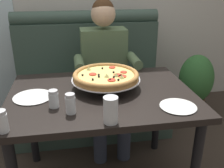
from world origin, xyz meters
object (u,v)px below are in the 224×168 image
(pizza, at_px, (106,76))
(shaker_parmesan, at_px, (54,100))
(shaker_oregano, at_px, (71,105))
(plate_near_right, at_px, (33,96))
(booth_bench, at_px, (91,88))
(diner_main, at_px, (105,66))
(plate_near_left, at_px, (178,105))
(potted_plant, at_px, (196,83))
(drinking_glass, at_px, (112,111))
(shaker_pepper_flakes, at_px, (2,123))
(dining_table, at_px, (102,106))

(pizza, xyz_separation_m, shaker_parmesan, (-0.33, -0.23, -0.04))
(shaker_oregano, bearing_deg, shaker_parmesan, 136.78)
(plate_near_right, bearing_deg, booth_bench, 64.60)
(shaker_oregano, bearing_deg, plate_near_right, 134.27)
(diner_main, height_order, plate_near_right, diner_main)
(pizza, height_order, shaker_oregano, pizza)
(plate_near_left, height_order, plate_near_right, same)
(pizza, height_order, plate_near_left, pizza)
(pizza, bearing_deg, potted_plant, 35.87)
(shaker_parmesan, distance_m, drinking_glass, 0.37)
(booth_bench, distance_m, shaker_pepper_flakes, 1.42)
(booth_bench, bearing_deg, diner_main, -66.72)
(plate_near_right, bearing_deg, drinking_glass, -40.47)
(booth_bench, xyz_separation_m, potted_plant, (1.12, -0.04, -0.01))
(pizza, relative_size, potted_plant, 0.65)
(pizza, distance_m, drinking_glass, 0.45)
(booth_bench, bearing_deg, plate_near_left, -70.74)
(drinking_glass, bearing_deg, shaker_parmesan, 143.24)
(pizza, bearing_deg, booth_bench, 92.91)
(shaker_pepper_flakes, relative_size, shaker_oregano, 1.00)
(shaker_pepper_flakes, relative_size, potted_plant, 0.16)
(dining_table, bearing_deg, shaker_oregano, -129.86)
(shaker_parmesan, height_order, shaker_pepper_flakes, shaker_pepper_flakes)
(plate_near_right, height_order, potted_plant, plate_near_right)
(plate_near_left, distance_m, drinking_glass, 0.42)
(booth_bench, distance_m, pizza, 0.92)
(pizza, height_order, potted_plant, pizza)
(booth_bench, height_order, shaker_pepper_flakes, booth_bench)
(diner_main, xyz_separation_m, plate_near_left, (0.29, -0.90, 0.05))
(pizza, height_order, plate_near_right, pizza)
(booth_bench, bearing_deg, drinking_glass, -89.79)
(shaker_pepper_flakes, distance_m, potted_plant, 2.08)
(pizza, relative_size, plate_near_right, 1.90)
(pizza, bearing_deg, shaker_parmesan, -145.64)
(plate_near_left, bearing_deg, dining_table, 146.52)
(booth_bench, distance_m, potted_plant, 1.12)
(dining_table, distance_m, shaker_pepper_flakes, 0.65)
(pizza, relative_size, drinking_glass, 3.23)
(shaker_parmesan, height_order, shaker_oregano, shaker_oregano)
(drinking_glass, bearing_deg, plate_near_left, 14.18)
(diner_main, relative_size, shaker_oregano, 11.19)
(dining_table, xyz_separation_m, shaker_oregano, (-0.20, -0.24, 0.14))
(booth_bench, height_order, shaker_oregano, booth_bench)
(pizza, bearing_deg, shaker_pepper_flakes, -141.56)
(diner_main, bearing_deg, shaker_parmesan, -117.53)
(booth_bench, height_order, diner_main, diner_main)
(pizza, height_order, drinking_glass, drinking_glass)
(diner_main, distance_m, shaker_oregano, 0.92)
(shaker_pepper_flakes, xyz_separation_m, potted_plant, (1.64, 1.22, -0.41))
(shaker_oregano, height_order, plate_near_right, shaker_oregano)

